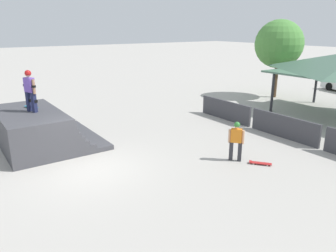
{
  "coord_description": "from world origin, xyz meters",
  "views": [
    {
      "loc": [
        10.63,
        -3.81,
        4.96
      ],
      "look_at": [
        -0.47,
        3.86,
        0.86
      ],
      "focal_mm": 35.0,
      "sensor_mm": 36.0,
      "label": 1
    }
  ],
  "objects": [
    {
      "name": "tree_beside_pavilion",
      "position": [
        -4.4,
        16.05,
        3.79
      ],
      "size": [
        3.36,
        3.36,
        5.48
      ],
      "color": "brown",
      "rests_on": "ground"
    },
    {
      "name": "ground_plane",
      "position": [
        0.0,
        0.0,
        0.0
      ],
      "size": [
        160.0,
        160.0,
        0.0
      ],
      "primitive_type": "plane",
      "color": "#ADA8A0"
    },
    {
      "name": "skater_on_deck",
      "position": [
        -3.48,
        -0.94,
        2.56
      ],
      "size": [
        0.74,
        0.44,
        1.73
      ],
      "rotation": [
        0.0,
        0.0,
        0.4
      ],
      "color": "#1E2347",
      "rests_on": "quarter_pipe_ramp"
    },
    {
      "name": "skateboard_on_ground",
      "position": [
        3.25,
        5.47,
        0.06
      ],
      "size": [
        0.77,
        0.67,
        0.09
      ],
      "rotation": [
        0.0,
        0.0,
        3.82
      ],
      "color": "silver",
      "rests_on": "ground"
    },
    {
      "name": "quarter_pipe_ramp",
      "position": [
        -3.57,
        -0.83,
        0.71
      ],
      "size": [
        4.55,
        3.94,
        1.56
      ],
      "color": "#424247",
      "rests_on": "ground"
    },
    {
      "name": "bystander_walking",
      "position": [
        2.45,
        4.99,
        0.91
      ],
      "size": [
        0.54,
        0.45,
        1.56
      ],
      "rotation": [
        0.0,
        0.0,
        3.81
      ],
      "color": "#2D2D33",
      "rests_on": "ground"
    },
    {
      "name": "barrier_fence",
      "position": [
        1.77,
        8.83,
        0.53
      ],
      "size": [
        11.32,
        0.12,
        1.05
      ],
      "color": "#3D3D42",
      "rests_on": "ground"
    },
    {
      "name": "skateboard_on_deck",
      "position": [
        -4.12,
        -0.84,
        1.62
      ],
      "size": [
        0.84,
        0.45,
        0.09
      ],
      "rotation": [
        0.0,
        0.0,
        0.32
      ],
      "color": "green",
      "rests_on": "quarter_pipe_ramp"
    }
  ]
}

